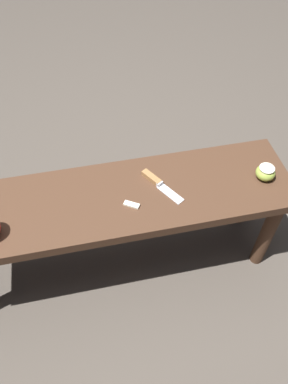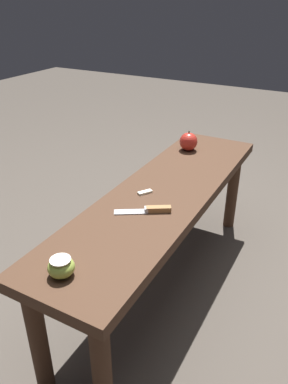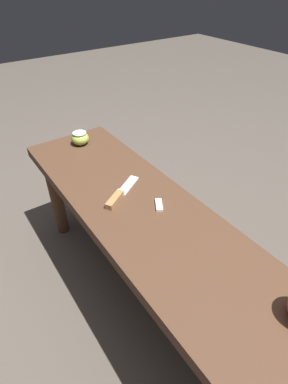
{
  "view_description": "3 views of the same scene",
  "coord_description": "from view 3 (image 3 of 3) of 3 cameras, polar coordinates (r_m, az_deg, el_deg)",
  "views": [
    {
      "loc": [
        0.08,
        0.86,
        1.52
      ],
      "look_at": [
        -0.1,
        0.03,
        0.5
      ],
      "focal_mm": 35.0,
      "sensor_mm": 36.0,
      "label": 1
    },
    {
      "loc": [
        -1.15,
        -0.54,
        1.14
      ],
      "look_at": [
        -0.1,
        0.03,
        0.5
      ],
      "focal_mm": 35.0,
      "sensor_mm": 36.0,
      "label": 2
    },
    {
      "loc": [
        0.52,
        -0.41,
        1.09
      ],
      "look_at": [
        -0.1,
        0.03,
        0.5
      ],
      "focal_mm": 28.0,
      "sensor_mm": 36.0,
      "label": 3
    }
  ],
  "objects": [
    {
      "name": "apple_cut",
      "position": [
        1.31,
        -12.07,
        9.99
      ],
      "size": [
        0.07,
        0.07,
        0.05
      ],
      "color": "#9EB747",
      "rests_on": "wooden_bench"
    },
    {
      "name": "apple_slice_near_knife",
      "position": [
        0.96,
        2.86,
        -2.45
      ],
      "size": [
        0.06,
        0.05,
        0.01
      ],
      "color": "white",
      "rests_on": "wooden_bench"
    },
    {
      "name": "knife",
      "position": [
        0.99,
        -4.87,
        -0.66
      ],
      "size": [
        0.13,
        0.18,
        0.02
      ],
      "rotation": [
        0.0,
        0.0,
        2.12
      ],
      "color": "silver",
      "rests_on": "wooden_bench"
    },
    {
      "name": "ground_plane",
      "position": [
        1.27,
        1.66,
        -21.04
      ],
      "size": [
        8.0,
        8.0,
        0.0
      ],
      "primitive_type": "plane",
      "color": "#4C443D"
    },
    {
      "name": "wooden_bench",
      "position": [
        0.96,
        2.08,
        -8.74
      ],
      "size": [
        1.34,
        0.35,
        0.47
      ],
      "color": "#472D1E",
      "rests_on": "ground_plane"
    }
  ]
}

